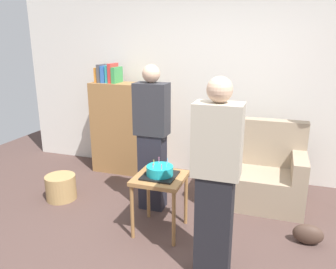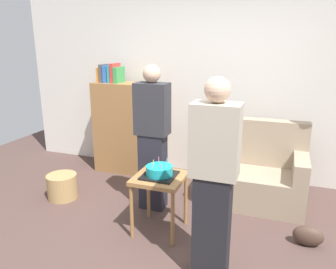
{
  "view_description": "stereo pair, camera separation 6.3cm",
  "coord_description": "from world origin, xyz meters",
  "px_view_note": "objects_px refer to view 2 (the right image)",
  "views": [
    {
      "loc": [
        0.8,
        -2.47,
        1.87
      ],
      "look_at": [
        -0.22,
        0.58,
        0.95
      ],
      "focal_mm": 35.32,
      "sensor_mm": 36.0,
      "label": 1
    },
    {
      "loc": [
        0.86,
        -2.45,
        1.87
      ],
      "look_at": [
        -0.22,
        0.58,
        0.95
      ],
      "focal_mm": 35.32,
      "sensor_mm": 36.0,
      "label": 2
    }
  ],
  "objects_px": {
    "bookshelf": "(122,126)",
    "birthday_cake": "(159,171)",
    "person_blowing_candles": "(153,138)",
    "handbag": "(308,236)",
    "person_holding_cake": "(214,181)",
    "couch": "(257,174)",
    "side_table": "(159,185)",
    "wicker_basket": "(62,186)"
  },
  "relations": [
    {
      "from": "couch",
      "to": "bookshelf",
      "type": "distance_m",
      "value": 2.0
    },
    {
      "from": "wicker_basket",
      "to": "handbag",
      "type": "relative_size",
      "value": 1.29
    },
    {
      "from": "couch",
      "to": "birthday_cake",
      "type": "relative_size",
      "value": 3.44
    },
    {
      "from": "birthday_cake",
      "to": "person_blowing_candles",
      "type": "xyz_separation_m",
      "value": [
        -0.25,
        0.44,
        0.19
      ]
    },
    {
      "from": "couch",
      "to": "person_holding_cake",
      "type": "distance_m",
      "value": 1.57
    },
    {
      "from": "couch",
      "to": "side_table",
      "type": "bearing_deg",
      "value": -130.48
    },
    {
      "from": "person_blowing_candles",
      "to": "handbag",
      "type": "xyz_separation_m",
      "value": [
        1.66,
        -0.21,
        -0.73
      ]
    },
    {
      "from": "couch",
      "to": "person_holding_cake",
      "type": "bearing_deg",
      "value": -98.54
    },
    {
      "from": "wicker_basket",
      "to": "birthday_cake",
      "type": "bearing_deg",
      "value": -11.12
    },
    {
      "from": "birthday_cake",
      "to": "person_holding_cake",
      "type": "height_order",
      "value": "person_holding_cake"
    },
    {
      "from": "person_holding_cake",
      "to": "person_blowing_candles",
      "type": "bearing_deg",
      "value": -33.88
    },
    {
      "from": "bookshelf",
      "to": "birthday_cake",
      "type": "xyz_separation_m",
      "value": [
        1.09,
        -1.35,
        -0.04
      ]
    },
    {
      "from": "bookshelf",
      "to": "person_blowing_candles",
      "type": "distance_m",
      "value": 1.25
    },
    {
      "from": "person_blowing_candles",
      "to": "handbag",
      "type": "relative_size",
      "value": 5.82
    },
    {
      "from": "person_holding_cake",
      "to": "wicker_basket",
      "type": "xyz_separation_m",
      "value": [
        -2.01,
        0.75,
        -0.68
      ]
    },
    {
      "from": "bookshelf",
      "to": "person_blowing_candles",
      "type": "relative_size",
      "value": 0.96
    },
    {
      "from": "person_holding_cake",
      "to": "handbag",
      "type": "height_order",
      "value": "person_holding_cake"
    },
    {
      "from": "couch",
      "to": "bookshelf",
      "type": "xyz_separation_m",
      "value": [
        -1.94,
        0.35,
        0.34
      ]
    },
    {
      "from": "person_blowing_candles",
      "to": "handbag",
      "type": "bearing_deg",
      "value": -4.51
    },
    {
      "from": "bookshelf",
      "to": "birthday_cake",
      "type": "relative_size",
      "value": 4.89
    },
    {
      "from": "bookshelf",
      "to": "birthday_cake",
      "type": "bearing_deg",
      "value": -50.94
    },
    {
      "from": "couch",
      "to": "person_blowing_candles",
      "type": "bearing_deg",
      "value": -153.11
    },
    {
      "from": "person_blowing_candles",
      "to": "person_holding_cake",
      "type": "distance_m",
      "value": 1.27
    },
    {
      "from": "couch",
      "to": "bookshelf",
      "type": "height_order",
      "value": "bookshelf"
    },
    {
      "from": "person_blowing_candles",
      "to": "couch",
      "type": "bearing_deg",
      "value": 29.63
    },
    {
      "from": "bookshelf",
      "to": "side_table",
      "type": "distance_m",
      "value": 1.74
    },
    {
      "from": "side_table",
      "to": "person_holding_cake",
      "type": "bearing_deg",
      "value": -36.98
    },
    {
      "from": "person_holding_cake",
      "to": "birthday_cake",
      "type": "bearing_deg",
      "value": -24.73
    },
    {
      "from": "person_blowing_candles",
      "to": "person_holding_cake",
      "type": "bearing_deg",
      "value": -43.38
    },
    {
      "from": "handbag",
      "to": "bookshelf",
      "type": "bearing_deg",
      "value": 155.93
    },
    {
      "from": "person_blowing_candles",
      "to": "wicker_basket",
      "type": "xyz_separation_m",
      "value": [
        -1.13,
        -0.17,
        -0.68
      ]
    },
    {
      "from": "side_table",
      "to": "person_holding_cake",
      "type": "xyz_separation_m",
      "value": [
        0.63,
        -0.47,
        0.33
      ]
    },
    {
      "from": "side_table",
      "to": "birthday_cake",
      "type": "xyz_separation_m",
      "value": [
        0.0,
        0.0,
        0.14
      ]
    },
    {
      "from": "couch",
      "to": "side_table",
      "type": "distance_m",
      "value": 1.32
    },
    {
      "from": "birthday_cake",
      "to": "bookshelf",
      "type": "bearing_deg",
      "value": 129.06
    },
    {
      "from": "side_table",
      "to": "birthday_cake",
      "type": "bearing_deg",
      "value": 54.09
    },
    {
      "from": "side_table",
      "to": "wicker_basket",
      "type": "relative_size",
      "value": 1.65
    },
    {
      "from": "birthday_cake",
      "to": "handbag",
      "type": "relative_size",
      "value": 1.14
    },
    {
      "from": "birthday_cake",
      "to": "wicker_basket",
      "type": "xyz_separation_m",
      "value": [
        -1.38,
        0.27,
        -0.49
      ]
    },
    {
      "from": "bookshelf",
      "to": "person_holding_cake",
      "type": "distance_m",
      "value": 2.51
    },
    {
      "from": "person_blowing_candles",
      "to": "bookshelf",
      "type": "bearing_deg",
      "value": 135.69
    },
    {
      "from": "person_blowing_candles",
      "to": "wicker_basket",
      "type": "relative_size",
      "value": 4.53
    }
  ]
}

